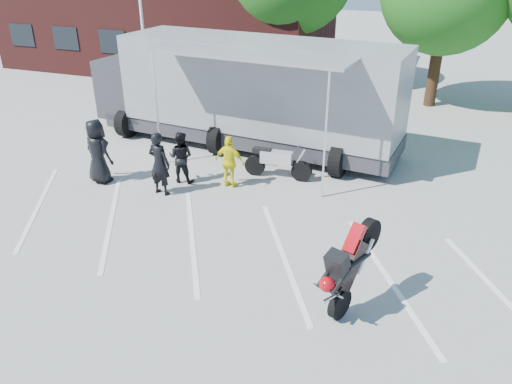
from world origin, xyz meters
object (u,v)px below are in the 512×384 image
Objects in this scene: stunt_bike_rider at (357,301)px; spectator_leather_a at (98,151)px; transporter_truck at (247,145)px; spectator_hivis at (230,162)px; parked_motorcycle at (278,178)px; spectator_leather_c at (181,157)px; spectator_leather_b at (159,164)px.

stunt_bike_rider is 1.05× the size of spectator_leather_a.
transporter_truck is 3.55m from spectator_hivis.
spectator_leather_a reaches higher than parked_motorcycle.
spectator_leather_a is at bearing 15.06° from spectator_leather_c.
spectator_leather_b is at bearing 36.23° from spectator_hivis.
spectator_leather_b is at bearing -96.06° from transporter_truck.
spectator_leather_a reaches higher than transporter_truck.
spectator_leather_c reaches higher than parked_motorcycle.
stunt_bike_rider is (3.42, -5.12, 0.00)m from parked_motorcycle.
spectator_leather_b is at bearing 125.05° from parked_motorcycle.
transporter_truck reaches higher than parked_motorcycle.
transporter_truck is 3.72m from spectator_leather_c.
spectator_leather_a is 1.24× the size of spectator_leather_c.
spectator_hivis is at bearing -150.66° from spectator_leather_a.
parked_motorcycle is 1.37× the size of spectator_leather_c.
parked_motorcycle is at bearing -142.85° from spectator_leather_a.
spectator_leather_a reaches higher than spectator_hivis.
spectator_hivis is at bearing 130.31° from parked_motorcycle.
parked_motorcycle is 1.77m from spectator_hivis.
spectator_leather_c is 1.00× the size of spectator_hivis.
transporter_truck is 7.38× the size of spectator_hivis.
transporter_truck is 5.70× the size of stunt_bike_rider.
spectator_leather_a is 1.05× the size of spectator_leather_b.
spectator_leather_c is at bearing 112.33° from parked_motorcycle.
spectator_leather_a is at bearing 5.35° from spectator_leather_b.
transporter_truck reaches higher than spectator_leather_c.
transporter_truck is at bearing -74.70° from spectator_hivis.
spectator_leather_a is (-4.99, -2.15, 0.99)m from parked_motorcycle.
transporter_truck is 9.14m from stunt_bike_rider.
stunt_bike_rider is 1.30× the size of spectator_leather_c.
transporter_truck is 5.48m from spectator_leather_a.
spectator_leather_a is at bearing 17.71° from spectator_hivis.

